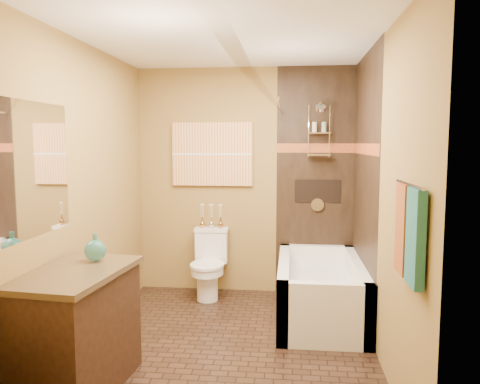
# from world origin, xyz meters

# --- Properties ---
(floor) EXTENTS (3.00, 3.00, 0.00)m
(floor) POSITION_xyz_m (0.00, 0.00, 0.00)
(floor) COLOR black
(floor) RESTS_ON ground
(wall_left) EXTENTS (0.02, 3.00, 2.50)m
(wall_left) POSITION_xyz_m (-1.20, 0.00, 1.25)
(wall_left) COLOR olive
(wall_left) RESTS_ON floor
(wall_right) EXTENTS (0.02, 3.00, 2.50)m
(wall_right) POSITION_xyz_m (1.20, 0.00, 1.25)
(wall_right) COLOR olive
(wall_right) RESTS_ON floor
(wall_back) EXTENTS (2.40, 0.02, 2.50)m
(wall_back) POSITION_xyz_m (0.00, 1.50, 1.25)
(wall_back) COLOR olive
(wall_back) RESTS_ON floor
(wall_front) EXTENTS (2.40, 0.02, 2.50)m
(wall_front) POSITION_xyz_m (0.00, -1.50, 1.25)
(wall_front) COLOR olive
(wall_front) RESTS_ON floor
(ceiling) EXTENTS (3.00, 3.00, 0.00)m
(ceiling) POSITION_xyz_m (0.00, 0.00, 2.50)
(ceiling) COLOR silver
(ceiling) RESTS_ON wall_back
(alcove_tile_back) EXTENTS (0.85, 0.01, 2.50)m
(alcove_tile_back) POSITION_xyz_m (0.78, 1.49, 1.25)
(alcove_tile_back) COLOR black
(alcove_tile_back) RESTS_ON wall_back
(alcove_tile_right) EXTENTS (0.01, 1.50, 2.50)m
(alcove_tile_right) POSITION_xyz_m (1.19, 0.75, 1.25)
(alcove_tile_right) COLOR black
(alcove_tile_right) RESTS_ON wall_right
(mosaic_band_back) EXTENTS (0.85, 0.01, 0.10)m
(mosaic_band_back) POSITION_xyz_m (0.78, 1.48, 1.62)
(mosaic_band_back) COLOR maroon
(mosaic_band_back) RESTS_ON alcove_tile_back
(mosaic_band_right) EXTENTS (0.01, 1.50, 0.10)m
(mosaic_band_right) POSITION_xyz_m (1.18, 0.75, 1.62)
(mosaic_band_right) COLOR maroon
(mosaic_band_right) RESTS_ON alcove_tile_right
(alcove_niche) EXTENTS (0.50, 0.01, 0.25)m
(alcove_niche) POSITION_xyz_m (0.80, 1.48, 1.15)
(alcove_niche) COLOR black
(alcove_niche) RESTS_ON alcove_tile_back
(shower_fixtures) EXTENTS (0.24, 0.33, 1.16)m
(shower_fixtures) POSITION_xyz_m (0.80, 1.38, 1.67)
(shower_fixtures) COLOR silver
(shower_fixtures) RESTS_ON floor
(curtain_rod) EXTENTS (0.03, 1.55, 0.03)m
(curtain_rod) POSITION_xyz_m (0.40, 0.75, 2.02)
(curtain_rod) COLOR silver
(curtain_rod) RESTS_ON wall_back
(towel_bar) EXTENTS (0.02, 0.55, 0.02)m
(towel_bar) POSITION_xyz_m (1.15, -1.05, 1.45)
(towel_bar) COLOR silver
(towel_bar) RESTS_ON wall_right
(towel_teal) EXTENTS (0.05, 0.22, 0.52)m
(towel_teal) POSITION_xyz_m (1.16, -1.18, 1.18)
(towel_teal) COLOR #1D615A
(towel_teal) RESTS_ON towel_bar
(towel_rust) EXTENTS (0.05, 0.22, 0.52)m
(towel_rust) POSITION_xyz_m (1.16, -0.92, 1.18)
(towel_rust) COLOR brown
(towel_rust) RESTS_ON towel_bar
(sunset_painting) EXTENTS (0.90, 0.04, 0.70)m
(sunset_painting) POSITION_xyz_m (-0.37, 1.48, 1.55)
(sunset_painting) COLOR orange
(sunset_painting) RESTS_ON wall_back
(vanity_mirror) EXTENTS (0.01, 1.00, 0.90)m
(vanity_mirror) POSITION_xyz_m (-1.19, -0.79, 1.50)
(vanity_mirror) COLOR white
(vanity_mirror) RESTS_ON wall_left
(bathtub) EXTENTS (0.80, 1.50, 0.55)m
(bathtub) POSITION_xyz_m (0.80, 0.75, 0.22)
(bathtub) COLOR white
(bathtub) RESTS_ON floor
(toilet) EXTENTS (0.38, 0.55, 0.73)m
(toilet) POSITION_xyz_m (-0.37, 1.23, 0.37)
(toilet) COLOR white
(toilet) RESTS_ON floor
(vanity) EXTENTS (0.67, 1.00, 0.84)m
(vanity) POSITION_xyz_m (-0.92, -0.79, 0.42)
(vanity) COLOR black
(vanity) RESTS_ON floor
(teal_bottle) EXTENTS (0.18, 0.18, 0.24)m
(teal_bottle) POSITION_xyz_m (-0.87, -0.54, 0.93)
(teal_bottle) COLOR #297B73
(teal_bottle) RESTS_ON vanity
(bud_vases) EXTENTS (0.26, 0.06, 0.26)m
(bud_vases) POSITION_xyz_m (-0.37, 1.39, 0.87)
(bud_vases) COLOR #BB853A
(bud_vases) RESTS_ON toilet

